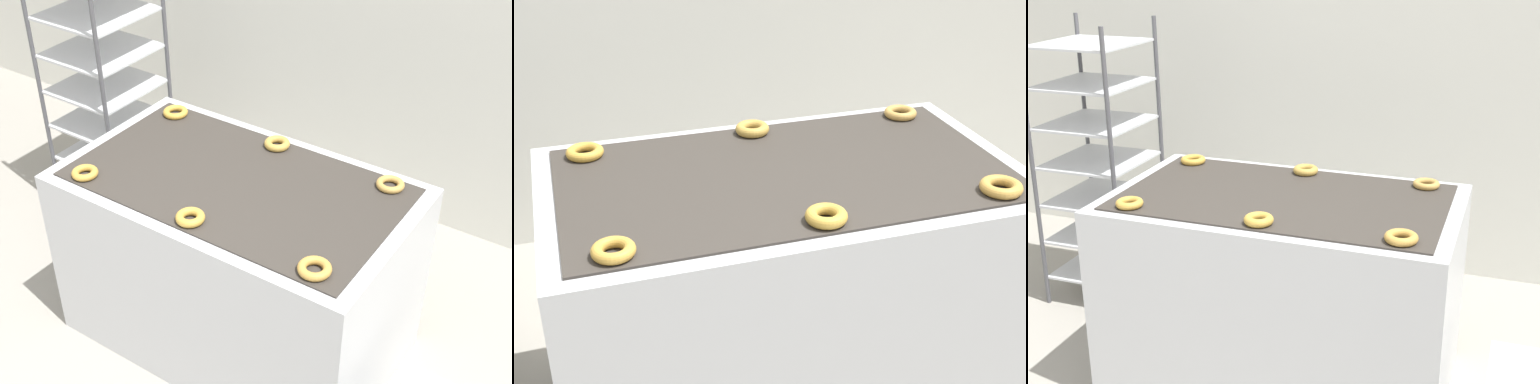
# 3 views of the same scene
# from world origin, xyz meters

# --- Properties ---
(fryer_machine) EXTENTS (1.52, 0.90, 0.91)m
(fryer_machine) POSITION_xyz_m (0.00, 0.70, 0.46)
(fryer_machine) COLOR silver
(fryer_machine) RESTS_ON ground_plane
(baking_rack_cart) EXTENTS (0.52, 0.54, 1.57)m
(baking_rack_cart) POSITION_xyz_m (-1.26, 1.21, 0.80)
(baking_rack_cart) COLOR #4C4C51
(baking_rack_cart) RESTS_ON ground_plane
(donut_near_left) EXTENTS (0.11, 0.11, 0.03)m
(donut_near_left) POSITION_xyz_m (-0.57, 0.37, 0.93)
(donut_near_left) COLOR gold
(donut_near_left) RESTS_ON fryer_machine
(donut_near_center) EXTENTS (0.12, 0.12, 0.04)m
(donut_near_center) POSITION_xyz_m (0.01, 0.37, 0.93)
(donut_near_center) COLOR gold
(donut_near_center) RESTS_ON fryer_machine
(donut_near_right) EXTENTS (0.13, 0.13, 0.03)m
(donut_near_right) POSITION_xyz_m (0.57, 0.38, 0.93)
(donut_near_right) COLOR #C1913F
(donut_near_right) RESTS_ON fryer_machine
(donut_far_left) EXTENTS (0.12, 0.12, 0.03)m
(donut_far_left) POSITION_xyz_m (-0.59, 1.01, 0.93)
(donut_far_left) COLOR gold
(donut_far_left) RESTS_ON fryer_machine
(donut_far_center) EXTENTS (0.12, 0.12, 0.03)m
(donut_far_center) POSITION_xyz_m (-0.01, 1.03, 0.93)
(donut_far_center) COLOR #BB9340
(donut_far_center) RESTS_ON fryer_machine
(donut_far_right) EXTENTS (0.12, 0.12, 0.03)m
(donut_far_right) POSITION_xyz_m (0.57, 1.02, 0.93)
(donut_far_right) COLOR #BE9146
(donut_far_right) RESTS_ON fryer_machine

